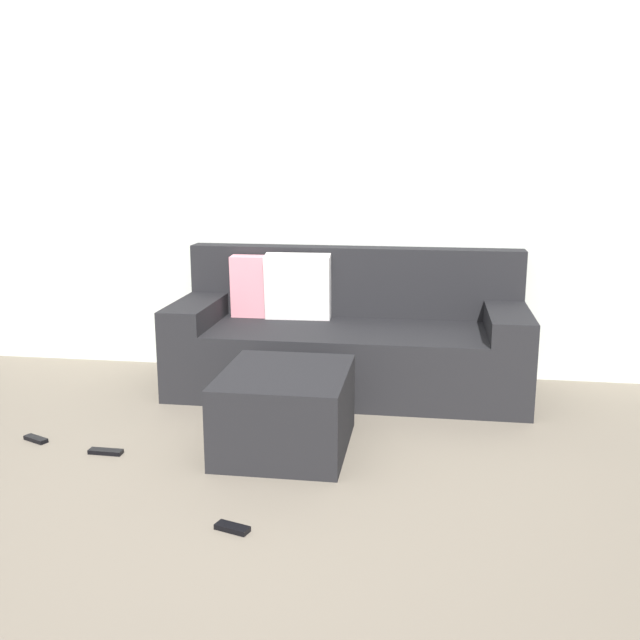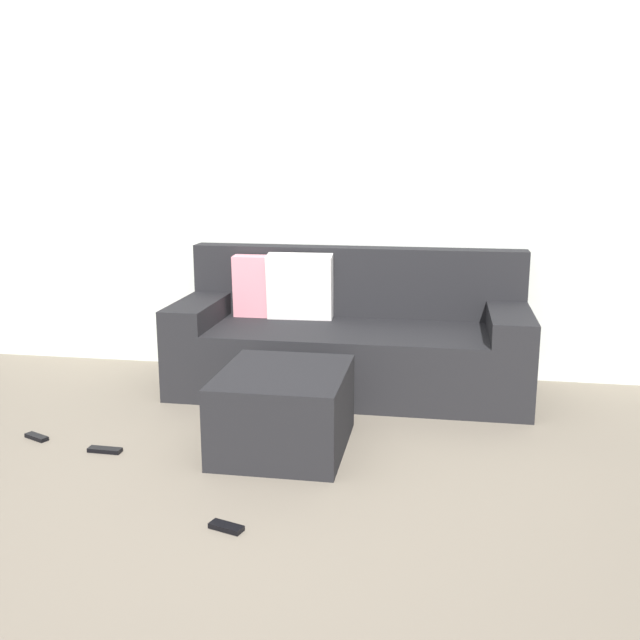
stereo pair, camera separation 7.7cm
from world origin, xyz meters
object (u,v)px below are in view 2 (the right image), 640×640
Objects in this scene: couch_sectional at (348,340)px; remote_by_storage_bin at (105,450)px; ottoman at (284,410)px; remote_under_side_table at (37,437)px; remote_near_ottoman at (226,527)px.

couch_sectional reaches higher than remote_by_storage_bin.
ottoman is 1.36m from remote_under_side_table.
remote_by_storage_bin is at bearing 11.09° from remote_under_side_table.
remote_under_side_table is (-1.29, 0.76, 0.00)m from remote_near_ottoman.
couch_sectional is 2.97× the size of ottoman.
remote_near_ottoman and remote_under_side_table have the same top height.
couch_sectional is 12.78× the size of remote_by_storage_bin.
remote_under_side_table is at bearing 166.92° from remote_near_ottoman.
remote_under_side_table is at bearing 168.31° from remote_by_storage_bin.
couch_sectional is 15.09× the size of remote_under_side_table.
ottoman reaches higher than remote_by_storage_bin.
remote_near_ottoman is at bearing -36.38° from remote_by_storage_bin.
couch_sectional is 1.96m from remote_near_ottoman.
remote_near_ottoman is 0.98× the size of remote_under_side_table.
remote_near_ottoman is 1.07m from remote_by_storage_bin.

